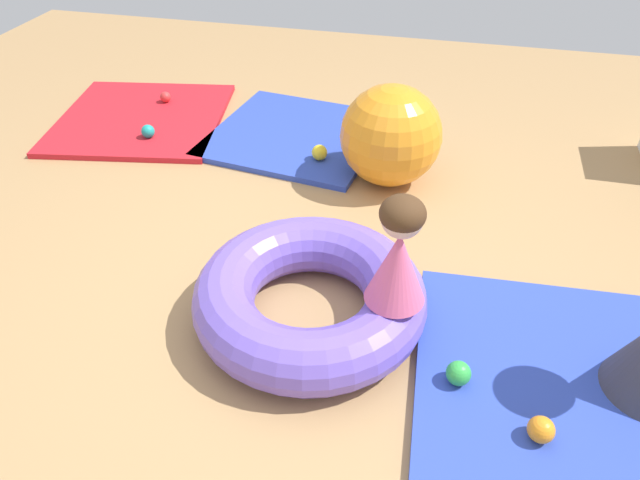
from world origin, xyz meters
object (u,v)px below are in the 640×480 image
at_px(play_ball_red, 165,97).
at_px(exercise_ball_large, 391,136).
at_px(child_in_pink, 399,252).
at_px(play_ball_teal, 148,131).
at_px(play_ball_green, 458,373).
at_px(play_ball_yellow, 320,152).
at_px(inflatable_cushion, 310,297).
at_px(play_ball_orange, 541,430).

relative_size(play_ball_red, exercise_ball_large, 0.13).
relative_size(child_in_pink, play_ball_teal, 5.43).
bearing_deg(play_ball_green, play_ball_yellow, 120.81).
bearing_deg(exercise_ball_large, play_ball_red, 159.97).
xyz_separation_m(inflatable_cushion, exercise_ball_large, (0.17, 1.33, 0.17)).
xyz_separation_m(play_ball_orange, play_ball_teal, (-2.55, 1.88, -0.01)).
bearing_deg(play_ball_red, play_ball_teal, -76.21).
xyz_separation_m(inflatable_cushion, play_ball_teal, (-1.54, 1.43, -0.06)).
relative_size(play_ball_green, exercise_ball_large, 0.17).
relative_size(play_ball_yellow, play_ball_teal, 1.12).
relative_size(play_ball_orange, play_ball_teal, 1.11).
height_order(inflatable_cushion, child_in_pink, child_in_pink).
distance_m(child_in_pink, play_ball_yellow, 1.69).
bearing_deg(play_ball_teal, play_ball_orange, -36.40).
bearing_deg(play_ball_yellow, play_ball_red, 156.73).
relative_size(inflatable_cushion, play_ball_yellow, 10.36).
distance_m(inflatable_cushion, play_ball_teal, 2.10).
bearing_deg(child_in_pink, play_ball_green, 157.13).
distance_m(play_ball_green, play_ball_teal, 2.80).
xyz_separation_m(play_ball_orange, play_ball_yellow, (-1.30, 1.86, 0.00)).
distance_m(child_in_pink, exercise_ball_large, 1.43).
height_order(child_in_pink, play_ball_yellow, child_in_pink).
xyz_separation_m(inflatable_cushion, play_ball_orange, (1.01, -0.45, -0.05)).
bearing_deg(exercise_ball_large, child_in_pink, -81.19).
bearing_deg(exercise_ball_large, play_ball_yellow, 170.31).
bearing_deg(play_ball_yellow, play_ball_orange, -54.93).
distance_m(child_in_pink, play_ball_green, 0.56).
relative_size(child_in_pink, play_ball_yellow, 4.85).
height_order(play_ball_green, play_ball_yellow, same).
bearing_deg(exercise_ball_large, inflatable_cushion, -97.33).
bearing_deg(inflatable_cushion, child_in_pink, -9.90).
xyz_separation_m(child_in_pink, play_ball_yellow, (-0.68, 1.48, -0.44)).
bearing_deg(play_ball_orange, exercise_ball_large, 115.19).
bearing_deg(play_ball_green, play_ball_teal, 143.04).
bearing_deg(inflatable_cushion, play_ball_teal, 137.12).
relative_size(play_ball_yellow, exercise_ball_large, 0.17).
relative_size(inflatable_cushion, play_ball_red, 13.08).
distance_m(play_ball_teal, play_ball_red, 0.59).
distance_m(child_in_pink, play_ball_red, 2.96).
height_order(inflatable_cushion, play_ball_orange, inflatable_cushion).
xyz_separation_m(play_ball_teal, exercise_ball_large, (1.71, -0.10, 0.23)).
relative_size(play_ball_green, play_ball_orange, 1.01).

